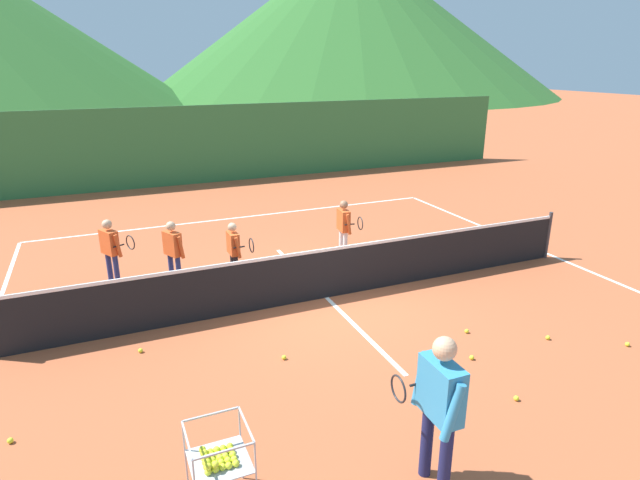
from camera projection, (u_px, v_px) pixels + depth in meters
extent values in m
plane|color=#B25633|center=(326.00, 297.00, 9.77)|extent=(120.00, 120.00, 0.00)
cube|color=white|center=(244.00, 217.00, 14.76)|extent=(11.16, 0.08, 0.01)
cube|color=white|center=(553.00, 256.00, 11.84)|extent=(0.08, 11.44, 0.01)
cube|color=white|center=(326.00, 297.00, 9.77)|extent=(0.08, 5.57, 0.01)
cylinder|color=#333338|center=(548.00, 235.00, 11.58)|extent=(0.08, 0.08, 1.05)
cube|color=black|center=(326.00, 275.00, 9.62)|extent=(10.62, 0.02, 0.92)
cube|color=white|center=(327.00, 250.00, 9.46)|extent=(10.62, 0.03, 0.06)
cylinder|color=#191E4C|center=(445.00, 461.00, 5.19)|extent=(0.13, 0.13, 0.85)
cylinder|color=#191E4C|center=(427.00, 440.00, 5.48)|extent=(0.13, 0.13, 0.85)
cube|color=#338CBF|center=(441.00, 390.00, 5.10)|extent=(0.24, 0.51, 0.60)
sphere|color=#DBAD84|center=(445.00, 349.00, 4.95)|extent=(0.24, 0.24, 0.24)
cylinder|color=#338CBF|center=(453.00, 412.00, 4.83)|extent=(0.23, 0.09, 0.59)
cylinder|color=#338CBF|center=(420.00, 378.00, 5.35)|extent=(0.18, 0.09, 0.59)
torus|color=#262628|center=(398.00, 389.00, 5.28)|extent=(0.03, 0.29, 0.29)
cylinder|color=black|center=(419.00, 383.00, 5.37)|extent=(0.22, 0.03, 0.03)
cylinder|color=navy|center=(110.00, 268.00, 10.25)|extent=(0.10, 0.10, 0.67)
cylinder|color=navy|center=(117.00, 271.00, 10.10)|extent=(0.10, 0.10, 0.67)
cube|color=#E55926|center=(109.00, 242.00, 9.99)|extent=(0.35, 0.44, 0.47)
sphere|color=#DBAD84|center=(107.00, 224.00, 9.87)|extent=(0.18, 0.18, 0.18)
cylinder|color=#E55926|center=(106.00, 240.00, 10.18)|extent=(0.19, 0.15, 0.46)
cylinder|color=#E55926|center=(118.00, 246.00, 9.89)|extent=(0.16, 0.13, 0.46)
torus|color=#262628|center=(130.00, 242.00, 10.09)|extent=(0.16, 0.27, 0.29)
cylinder|color=black|center=(119.00, 246.00, 9.91)|extent=(0.21, 0.13, 0.03)
cylinder|color=navy|center=(171.00, 269.00, 10.23)|extent=(0.10, 0.10, 0.65)
cylinder|color=navy|center=(179.00, 272.00, 10.07)|extent=(0.10, 0.10, 0.65)
cube|color=#E55926|center=(172.00, 244.00, 9.97)|extent=(0.33, 0.43, 0.46)
sphere|color=#DBAD84|center=(171.00, 226.00, 9.85)|extent=(0.18, 0.18, 0.18)
cylinder|color=#E55926|center=(168.00, 242.00, 10.15)|extent=(0.19, 0.14, 0.45)
cylinder|color=#E55926|center=(181.00, 247.00, 9.86)|extent=(0.15, 0.12, 0.45)
cylinder|color=black|center=(233.00, 266.00, 10.41)|extent=(0.09, 0.09, 0.62)
cylinder|color=black|center=(236.00, 270.00, 10.21)|extent=(0.09, 0.09, 0.62)
cube|color=#E55926|center=(233.00, 243.00, 10.14)|extent=(0.18, 0.37, 0.43)
sphere|color=#DBAD84|center=(232.00, 227.00, 10.03)|extent=(0.17, 0.17, 0.17)
cylinder|color=#E55926|center=(233.00, 241.00, 10.35)|extent=(0.17, 0.07, 0.42)
cylinder|color=#E55926|center=(238.00, 248.00, 9.98)|extent=(0.13, 0.07, 0.42)
torus|color=#262628|center=(251.00, 245.00, 10.09)|extent=(0.03, 0.29, 0.29)
cylinder|color=black|center=(239.00, 247.00, 9.99)|extent=(0.22, 0.04, 0.03)
cylinder|color=silver|center=(341.00, 243.00, 11.70)|extent=(0.10, 0.10, 0.66)
cylinder|color=silver|center=(345.00, 246.00, 11.47)|extent=(0.10, 0.10, 0.66)
cube|color=#E55926|center=(343.00, 220.00, 11.40)|extent=(0.22, 0.41, 0.46)
sphere|color=#996B4C|center=(344.00, 205.00, 11.29)|extent=(0.18, 0.18, 0.18)
cylinder|color=#E55926|center=(342.00, 218.00, 11.63)|extent=(0.18, 0.09, 0.45)
cylinder|color=#E55926|center=(349.00, 224.00, 11.22)|extent=(0.14, 0.08, 0.45)
torus|color=#262628|center=(360.00, 223.00, 11.30)|extent=(0.05, 0.29, 0.29)
cylinder|color=black|center=(350.00, 224.00, 11.23)|extent=(0.22, 0.05, 0.03)
cylinder|color=#B7B7BC|center=(186.00, 459.00, 5.20)|extent=(0.02, 0.02, 0.89)
cylinder|color=#B7B7BC|center=(241.00, 444.00, 5.41)|extent=(0.02, 0.02, 0.89)
cube|color=#B7B7BC|center=(219.00, 461.00, 5.02)|extent=(0.56, 0.56, 0.01)
cube|color=#B7B7BC|center=(211.00, 414.00, 5.16)|extent=(0.56, 0.02, 0.02)
cube|color=#B7B7BC|center=(224.00, 451.00, 4.67)|extent=(0.56, 0.02, 0.02)
cube|color=#B7B7BC|center=(187.00, 440.00, 4.81)|extent=(0.02, 0.56, 0.02)
cube|color=#B7B7BC|center=(246.00, 424.00, 5.02)|extent=(0.02, 0.56, 0.02)
sphere|color=yellow|center=(208.00, 472.00, 4.85)|extent=(0.07, 0.07, 0.07)
sphere|color=yellow|center=(207.00, 467.00, 4.91)|extent=(0.07, 0.07, 0.07)
sphere|color=yellow|center=(205.00, 462.00, 4.97)|extent=(0.07, 0.07, 0.07)
sphere|color=yellow|center=(204.00, 458.00, 5.02)|extent=(0.07, 0.07, 0.07)
sphere|color=yellow|center=(204.00, 453.00, 5.08)|extent=(0.07, 0.07, 0.07)
sphere|color=yellow|center=(216.00, 469.00, 4.88)|extent=(0.07, 0.07, 0.07)
sphere|color=yellow|center=(214.00, 465.00, 4.94)|extent=(0.07, 0.07, 0.07)
sphere|color=yellow|center=(212.00, 460.00, 4.98)|extent=(0.07, 0.07, 0.07)
sphere|color=yellow|center=(212.00, 455.00, 5.05)|extent=(0.07, 0.07, 0.07)
sphere|color=yellow|center=(210.00, 452.00, 5.10)|extent=(0.07, 0.07, 0.07)
sphere|color=yellow|center=(222.00, 467.00, 4.91)|extent=(0.07, 0.07, 0.07)
sphere|color=yellow|center=(221.00, 463.00, 4.96)|extent=(0.07, 0.07, 0.07)
sphere|color=yellow|center=(220.00, 458.00, 5.01)|extent=(0.07, 0.07, 0.07)
sphere|color=yellow|center=(217.00, 455.00, 5.06)|extent=(0.07, 0.07, 0.07)
sphere|color=yellow|center=(216.00, 450.00, 5.12)|extent=(0.07, 0.07, 0.07)
sphere|color=yellow|center=(229.00, 466.00, 4.92)|extent=(0.07, 0.07, 0.07)
sphere|color=yellow|center=(228.00, 460.00, 4.99)|extent=(0.07, 0.07, 0.07)
sphere|color=yellow|center=(225.00, 456.00, 5.04)|extent=(0.07, 0.07, 0.07)
sphere|color=yellow|center=(224.00, 452.00, 5.09)|extent=(0.07, 0.07, 0.07)
sphere|color=yellow|center=(223.00, 448.00, 5.15)|extent=(0.07, 0.07, 0.07)
sphere|color=yellow|center=(236.00, 464.00, 4.95)|extent=(0.07, 0.07, 0.07)
sphere|color=yellow|center=(234.00, 460.00, 5.00)|extent=(0.07, 0.07, 0.07)
sphere|color=yellow|center=(233.00, 455.00, 5.06)|extent=(0.07, 0.07, 0.07)
sphere|color=yellow|center=(231.00, 450.00, 5.12)|extent=(0.07, 0.07, 0.07)
sphere|color=yellow|center=(230.00, 446.00, 5.17)|extent=(0.07, 0.07, 0.07)
sphere|color=yellow|center=(208.00, 467.00, 4.84)|extent=(0.07, 0.07, 0.07)
sphere|color=yellow|center=(207.00, 462.00, 4.89)|extent=(0.07, 0.07, 0.07)
sphere|color=yellow|center=(206.00, 457.00, 4.95)|extent=(0.07, 0.07, 0.07)
sphere|color=yellow|center=(204.00, 453.00, 5.00)|extent=(0.07, 0.07, 0.07)
sphere|color=yellow|center=(202.00, 450.00, 5.05)|extent=(0.07, 0.07, 0.07)
sphere|color=yellow|center=(215.00, 464.00, 4.86)|extent=(0.07, 0.07, 0.07)
sphere|color=yellow|center=(627.00, 344.00, 8.10)|extent=(0.07, 0.07, 0.07)
sphere|color=yellow|center=(141.00, 351.00, 7.92)|extent=(0.07, 0.07, 0.07)
sphere|color=yellow|center=(472.00, 358.00, 7.74)|extent=(0.07, 0.07, 0.07)
sphere|color=yellow|center=(516.00, 398.00, 6.81)|extent=(0.07, 0.07, 0.07)
sphere|color=yellow|center=(548.00, 338.00, 8.29)|extent=(0.07, 0.07, 0.07)
sphere|color=yellow|center=(10.00, 441.00, 6.05)|extent=(0.07, 0.07, 0.07)
sphere|color=yellow|center=(467.00, 331.00, 8.49)|extent=(0.07, 0.07, 0.07)
sphere|color=yellow|center=(284.00, 357.00, 7.74)|extent=(0.07, 0.07, 0.07)
cube|color=#33753D|center=(206.00, 145.00, 18.50)|extent=(24.56, 0.08, 2.72)
cone|color=#2D6628|center=(350.00, 19.00, 64.85)|extent=(50.59, 50.59, 17.86)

